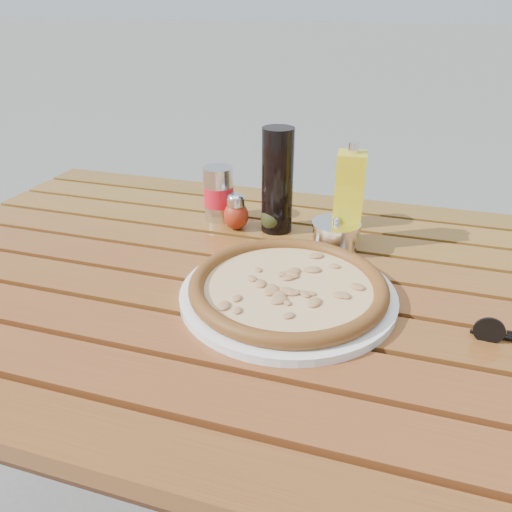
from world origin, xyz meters
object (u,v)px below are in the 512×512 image
(plate, at_px, (288,294))
(soda_can, at_px, (219,194))
(table, at_px, (253,311))
(pepper_shaker, at_px, (236,212))
(oregano_shaker, at_px, (273,214))
(pizza, at_px, (288,286))
(olive_oil_cruet, at_px, (349,200))
(dark_bottle, at_px, (277,181))
(parmesan_tin, at_px, (336,236))

(plate, relative_size, soda_can, 3.00)
(table, relative_size, soda_can, 11.67)
(pepper_shaker, distance_m, oregano_shaker, 0.08)
(pizza, height_order, olive_oil_cruet, olive_oil_cruet)
(dark_bottle, xyz_separation_m, olive_oil_cruet, (0.15, -0.03, -0.01))
(olive_oil_cruet, height_order, parmesan_tin, olive_oil_cruet)
(parmesan_tin, bearing_deg, plate, -102.78)
(plate, height_order, parmesan_tin, parmesan_tin)
(pepper_shaker, height_order, soda_can, soda_can)
(oregano_shaker, distance_m, parmesan_tin, 0.15)
(table, xyz_separation_m, parmesan_tin, (0.12, 0.15, 0.11))
(plate, relative_size, oregano_shaker, 4.39)
(dark_bottle, distance_m, parmesan_tin, 0.17)
(plate, bearing_deg, soda_can, 129.19)
(plate, bearing_deg, dark_bottle, 109.12)
(table, xyz_separation_m, oregano_shaker, (-0.02, 0.20, 0.11))
(oregano_shaker, bearing_deg, parmesan_tin, -20.31)
(olive_oil_cruet, bearing_deg, table, -127.94)
(oregano_shaker, distance_m, olive_oil_cruet, 0.17)
(pepper_shaker, relative_size, soda_can, 0.68)
(dark_bottle, distance_m, soda_can, 0.15)
(pepper_shaker, relative_size, parmesan_tin, 0.82)
(table, distance_m, pepper_shaker, 0.24)
(pizza, xyz_separation_m, parmesan_tin, (0.05, 0.20, 0.01))
(plate, relative_size, dark_bottle, 1.64)
(table, height_order, soda_can, soda_can)
(pepper_shaker, xyz_separation_m, parmesan_tin, (0.22, -0.04, -0.01))
(table, bearing_deg, pizza, -34.39)
(pizza, xyz_separation_m, pepper_shaker, (-0.18, 0.24, 0.02))
(pizza, distance_m, oregano_shaker, 0.27)
(pepper_shaker, bearing_deg, dark_bottle, 13.49)
(table, height_order, olive_oil_cruet, olive_oil_cruet)
(pizza, bearing_deg, parmesan_tin, 77.22)
(pizza, distance_m, parmesan_tin, 0.21)
(plate, bearing_deg, parmesan_tin, 77.22)
(parmesan_tin, bearing_deg, dark_bottle, 155.91)
(pizza, distance_m, olive_oil_cruet, 0.25)
(table, height_order, dark_bottle, dark_bottle)
(table, distance_m, pizza, 0.14)
(dark_bottle, bearing_deg, pepper_shaker, -166.51)
(parmesan_tin, bearing_deg, olive_oil_cruet, 63.86)
(pizza, relative_size, dark_bottle, 1.71)
(pepper_shaker, bearing_deg, pizza, -54.00)
(pepper_shaker, xyz_separation_m, oregano_shaker, (0.08, 0.01, 0.00))
(olive_oil_cruet, distance_m, parmesan_tin, 0.08)
(oregano_shaker, xyz_separation_m, parmesan_tin, (0.14, -0.05, -0.01))
(pepper_shaker, distance_m, olive_oil_cruet, 0.24)
(table, distance_m, parmesan_tin, 0.22)
(pizza, bearing_deg, plate, 0.00)
(soda_can, xyz_separation_m, olive_oil_cruet, (0.29, -0.05, 0.04))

